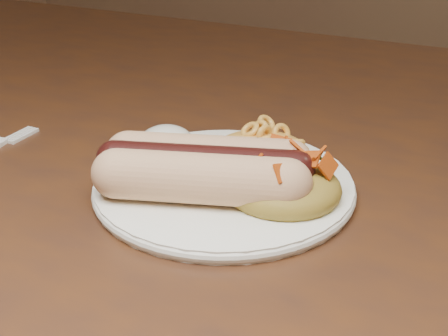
% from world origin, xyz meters
% --- Properties ---
extents(table, '(1.60, 0.90, 0.75)m').
position_xyz_m(table, '(0.00, 0.00, 0.66)').
color(table, '#48250F').
rests_on(table, floor).
extents(plate, '(0.26, 0.26, 0.01)m').
position_xyz_m(plate, '(-0.05, -0.06, 0.76)').
color(plate, white).
rests_on(plate, table).
extents(hotdog, '(0.14, 0.10, 0.04)m').
position_xyz_m(hotdog, '(-0.05, -0.08, 0.78)').
color(hotdog, '#E1B074').
rests_on(hotdog, plate).
extents(mac_and_cheese, '(0.08, 0.08, 0.03)m').
position_xyz_m(mac_and_cheese, '(-0.04, -0.00, 0.78)').
color(mac_and_cheese, '#FCC649').
rests_on(mac_and_cheese, plate).
extents(sour_cream, '(0.06, 0.06, 0.03)m').
position_xyz_m(sour_cream, '(-0.11, -0.03, 0.77)').
color(sour_cream, white).
rests_on(sour_cream, plate).
extents(taco_salad, '(0.09, 0.08, 0.04)m').
position_xyz_m(taco_salad, '(0.00, -0.06, 0.78)').
color(taco_salad, orange).
rests_on(taco_salad, plate).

